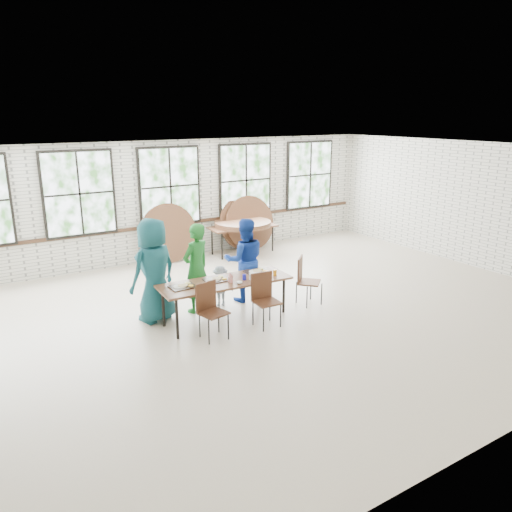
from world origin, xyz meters
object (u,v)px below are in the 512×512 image
(dining_table, at_px, (225,283))
(chair_near_right, at_px, (264,295))
(storage_table, at_px, (243,228))
(chair_near_left, at_px, (210,306))

(dining_table, distance_m, chair_near_right, 0.74)
(storage_table, bearing_deg, dining_table, -121.29)
(chair_near_left, bearing_deg, dining_table, 29.13)
(dining_table, xyz_separation_m, chair_near_right, (0.47, -0.56, -0.13))
(chair_near_right, bearing_deg, chair_near_left, -179.90)
(chair_near_left, height_order, chair_near_right, same)
(chair_near_left, height_order, storage_table, chair_near_left)
(dining_table, relative_size, chair_near_left, 2.57)
(dining_table, height_order, storage_table, same)
(chair_near_left, xyz_separation_m, chair_near_right, (1.05, -0.05, 0.00))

